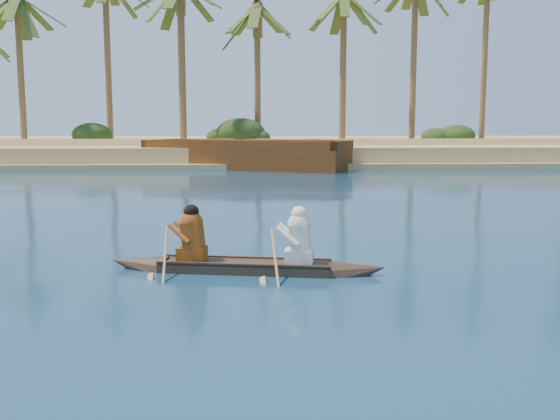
{
  "coord_description": "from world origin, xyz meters",
  "views": [
    {
      "loc": [
        -7.1,
        -14.99,
        2.59
      ],
      "look_at": [
        -6.4,
        -2.56,
        0.92
      ],
      "focal_mm": 40.0,
      "sensor_mm": 36.0,
      "label": 1
    }
  ],
  "objects": [
    {
      "name": "shrub_cluster",
      "position": [
        0.0,
        31.5,
        1.2
      ],
      "size": [
        100.0,
        6.0,
        2.4
      ],
      "primitive_type": null,
      "color": "#1D3011",
      "rests_on": "ground"
    },
    {
      "name": "ground",
      "position": [
        0.0,
        0.0,
        0.0
      ],
      "size": [
        160.0,
        160.0,
        0.0
      ],
      "primitive_type": "plane",
      "color": "#0C314D",
      "rests_on": "ground"
    },
    {
      "name": "canoe",
      "position": [
        -7.11,
        -4.0,
        0.27
      ],
      "size": [
        5.06,
        1.58,
        1.38
      ],
      "rotation": [
        0.0,
        0.0,
        -0.18
      ],
      "color": "#3F2E22",
      "rests_on": "ground"
    },
    {
      "name": "sandy_embankment",
      "position": [
        0.0,
        46.89,
        0.53
      ],
      "size": [
        150.0,
        51.0,
        1.5
      ],
      "color": "tan",
      "rests_on": "ground"
    },
    {
      "name": "palm_grove",
      "position": [
        0.0,
        35.0,
        8.0
      ],
      "size": [
        110.0,
        14.0,
        16.0
      ],
      "primitive_type": null,
      "color": "#38591F",
      "rests_on": "ground"
    },
    {
      "name": "barge_mid",
      "position": [
        -6.99,
        23.75,
        0.73
      ],
      "size": [
        13.12,
        8.79,
        2.08
      ],
      "rotation": [
        0.0,
        0.0,
        -0.41
      ],
      "color": "brown",
      "rests_on": "ground"
    }
  ]
}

